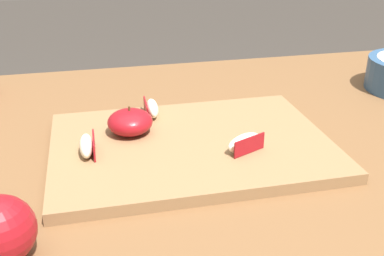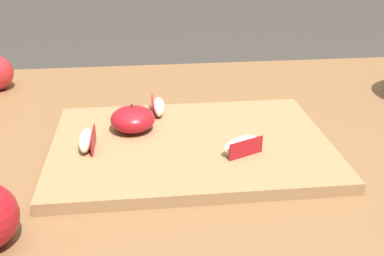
% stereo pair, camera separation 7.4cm
% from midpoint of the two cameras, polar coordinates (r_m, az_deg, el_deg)
% --- Properties ---
extents(dining_table, '(1.42, 0.94, 0.73)m').
position_cam_midpoint_polar(dining_table, '(0.80, -2.80, -8.38)').
color(dining_table, brown).
rests_on(dining_table, ground_plane).
extents(cutting_board, '(0.44, 0.32, 0.02)m').
position_cam_midpoint_polar(cutting_board, '(0.76, -2.81, -2.06)').
color(cutting_board, olive).
rests_on(cutting_board, dining_table).
extents(apple_half_skin_up, '(0.07, 0.07, 0.05)m').
position_cam_midpoint_polar(apple_half_skin_up, '(0.78, -10.32, 0.67)').
color(apple_half_skin_up, maroon).
rests_on(apple_half_skin_up, cutting_board).
extents(apple_wedge_near_knife, '(0.02, 0.06, 0.03)m').
position_cam_midpoint_polar(apple_wedge_near_knife, '(0.73, -15.60, -2.17)').
color(apple_wedge_near_knife, '#F4EACC').
rests_on(apple_wedge_near_knife, cutting_board).
extents(apple_wedge_back, '(0.07, 0.05, 0.03)m').
position_cam_midpoint_polar(apple_wedge_back, '(0.71, 3.50, -1.88)').
color(apple_wedge_back, '#F4EACC').
rests_on(apple_wedge_back, cutting_board).
extents(apple_wedge_right, '(0.02, 0.06, 0.03)m').
position_cam_midpoint_polar(apple_wedge_right, '(0.84, -7.50, 2.34)').
color(apple_wedge_right, '#F4EACC').
rests_on(apple_wedge_right, cutting_board).
extents(whole_apple_red_delicious, '(0.08, 0.08, 0.09)m').
position_cam_midpoint_polar(whole_apple_red_delicious, '(0.57, -26.02, -11.32)').
color(whole_apple_red_delicious, maroon).
rests_on(whole_apple_red_delicious, dining_table).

